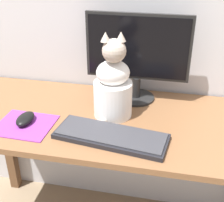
{
  "coord_description": "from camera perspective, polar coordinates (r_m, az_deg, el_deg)",
  "views": [
    {
      "loc": [
        0.22,
        -1.08,
        1.4
      ],
      "look_at": [
        0.01,
        -0.06,
        0.84
      ],
      "focal_mm": 50.0,
      "sensor_mm": 36.0,
      "label": 1
    }
  ],
  "objects": [
    {
      "name": "desk",
      "position": [
        1.35,
        0.19,
        -6.94
      ],
      "size": [
        1.42,
        0.58,
        0.73
      ],
      "color": "brown",
      "rests_on": "ground_plane"
    },
    {
      "name": "mousepad_left",
      "position": [
        1.29,
        -15.62,
        -4.23
      ],
      "size": [
        0.23,
        0.2,
        0.0
      ],
      "rotation": [
        0.0,
        0.0,
        -0.03
      ],
      "color": "purple",
      "rests_on": "desk"
    },
    {
      "name": "monitor",
      "position": [
        1.36,
        4.7,
        8.63
      ],
      "size": [
        0.45,
        0.17,
        0.39
      ],
      "color": "black",
      "rests_on": "desk"
    },
    {
      "name": "cat",
      "position": [
        1.25,
        0.15,
        2.72
      ],
      "size": [
        0.21,
        0.24,
        0.36
      ],
      "rotation": [
        0.0,
        0.0,
        0.28
      ],
      "color": "white",
      "rests_on": "desk"
    },
    {
      "name": "computer_mouse_left",
      "position": [
        1.3,
        -15.58,
        -3.14
      ],
      "size": [
        0.06,
        0.11,
        0.03
      ],
      "color": "black",
      "rests_on": "mousepad_left"
    },
    {
      "name": "keyboard",
      "position": [
        1.16,
        -0.18,
        -6.38
      ],
      "size": [
        0.44,
        0.21,
        0.02
      ],
      "rotation": [
        0.0,
        0.0,
        -0.14
      ],
      "color": "black",
      "rests_on": "desk"
    }
  ]
}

